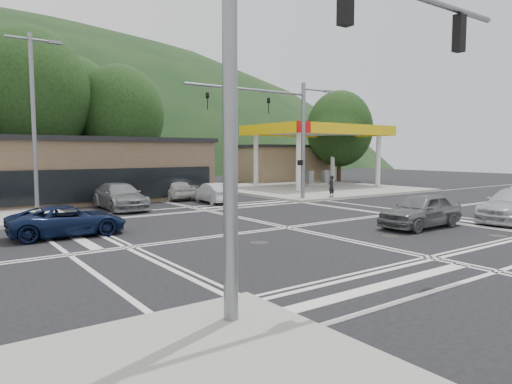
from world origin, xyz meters
TOP-DOWN VIEW (x-y plane):
  - ground at (0.00, 0.00)m, footprint 120.00×120.00m
  - sidewalk_ne at (15.00, 15.00)m, footprint 16.00×16.00m
  - gas_station_canopy at (16.99, 15.99)m, footprint 12.32×8.34m
  - convenience_store at (20.00, 25.00)m, footprint 10.00×6.00m
  - commercial_row at (-8.00, 17.00)m, footprint 24.00×8.00m
  - hill_north at (0.00, 90.00)m, footprint 252.00×126.00m
  - tree_n_b at (-6.00, 24.00)m, footprint 9.00×9.00m
  - tree_n_c at (1.00, 24.00)m, footprint 7.60×7.60m
  - tree_n_e at (-2.00, 28.00)m, footprint 8.40×8.40m
  - tree_ne at (24.00, 20.00)m, footprint 7.20×7.20m
  - streetlight_nw at (-8.44, 9.00)m, footprint 2.50×0.25m
  - signal_mast_ne at (6.95, 8.20)m, footprint 11.65×0.30m
  - signal_mast_sw at (-6.39, -8.20)m, footprint 9.14×0.28m
  - car_blue_west at (-8.37, 3.54)m, footprint 4.54×2.21m
  - car_grey_center at (4.82, -3.43)m, footprint 4.46×1.88m
  - car_queue_a at (2.34, 10.38)m, footprint 1.81×4.13m
  - car_queue_b at (1.12, 14.14)m, footprint 1.89×4.51m
  - car_northbound at (-3.78, 10.64)m, footprint 2.18×5.23m
  - pedestrian at (10.27, 7.50)m, footprint 0.62×0.46m

SIDE VIEW (x-z plane):
  - ground at x=0.00m, z-range 0.00..0.00m
  - hill_north at x=0.00m, z-range -70.00..70.00m
  - sidewalk_ne at x=15.00m, z-range 0.00..0.15m
  - car_blue_west at x=-8.37m, z-range 0.00..1.24m
  - car_queue_a at x=2.34m, z-range 0.00..1.32m
  - car_grey_center at x=4.82m, z-range 0.00..1.51m
  - car_northbound at x=-3.78m, z-range 0.00..1.51m
  - car_queue_b at x=1.12m, z-range 0.00..1.52m
  - pedestrian at x=10.27m, z-range 0.15..1.69m
  - convenience_store at x=20.00m, z-range 0.00..3.80m
  - commercial_row at x=-8.00m, z-range 0.00..4.00m
  - gas_station_canopy at x=16.99m, z-range 2.17..7.92m
  - streetlight_nw at x=-8.44m, z-range 0.55..9.55m
  - signal_mast_ne at x=6.95m, z-range 1.07..9.07m
  - signal_mast_sw at x=-6.39m, z-range 1.12..9.12m
  - tree_ne at x=24.00m, z-range 0.85..10.84m
  - tree_n_c at x=1.00m, z-range 1.06..11.93m
  - tree_n_e at x=-2.00m, z-range 1.15..13.13m
  - tree_n_b at x=-6.00m, z-range 1.30..14.28m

